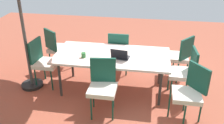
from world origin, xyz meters
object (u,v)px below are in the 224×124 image
at_px(chair_southwest, 179,55).
at_px(dining_table, 112,57).
at_px(chair_southeast, 57,47).
at_px(cup, 84,55).
at_px(chair_west, 185,71).
at_px(chair_north, 103,85).
at_px(laptop, 120,56).
at_px(chair_south, 119,50).
at_px(chair_northwest, 190,91).
at_px(chair_east, 43,60).

bearing_deg(chair_southwest, dining_table, -23.79).
xyz_separation_m(chair_southeast, cup, (-0.87, 0.90, 0.27)).
distance_m(chair_west, chair_north, 1.59).
bearing_deg(chair_west, laptop, -87.97).
xyz_separation_m(chair_south, laptop, (-0.14, 0.88, 0.27)).
distance_m(chair_west, chair_southwest, 0.69).
distance_m(chair_northwest, laptop, 1.37).
relative_size(chair_east, cup, 10.61).
bearing_deg(dining_table, chair_northwest, 153.58).
xyz_separation_m(chair_west, laptop, (1.20, 0.14, 0.27)).
xyz_separation_m(dining_table, chair_south, (-0.04, -0.74, -0.17)).
xyz_separation_m(chair_northwest, chair_southwest, (0.07, -1.38, 0.00)).
height_order(dining_table, chair_north, chair_north).
relative_size(chair_west, laptop, 2.79).
relative_size(chair_west, chair_southwest, 1.00).
bearing_deg(chair_south, dining_table, 86.86).
bearing_deg(chair_northwest, dining_table, -155.22).
xyz_separation_m(dining_table, chair_northwest, (-1.40, 0.70, -0.17)).
height_order(chair_south, chair_north, same).
bearing_deg(dining_table, laptop, 141.18).
xyz_separation_m(dining_table, chair_east, (1.41, 0.02, -0.17)).
xyz_separation_m(chair_east, chair_southeast, (-0.03, -0.71, 0.00)).
xyz_separation_m(chair_south, chair_north, (0.07, 1.47, 0.00)).
height_order(dining_table, chair_southwest, chair_southwest).
distance_m(chair_south, chair_southeast, 1.41).
bearing_deg(laptop, chair_east, 3.62).
relative_size(chair_south, cup, 10.61).
xyz_separation_m(chair_east, chair_north, (-1.37, 0.72, 0.00)).
xyz_separation_m(dining_table, cup, (0.50, 0.20, 0.09)).
bearing_deg(chair_northwest, chair_west, 143.22).
height_order(chair_north, cup, chair_north).
xyz_separation_m(dining_table, chair_west, (-1.38, 0.00, -0.17)).
distance_m(chair_southeast, laptop, 1.79).
xyz_separation_m(chair_east, laptop, (-1.58, 0.12, 0.27)).
bearing_deg(laptop, chair_southwest, -136.24).
bearing_deg(cup, chair_north, 131.00).
xyz_separation_m(chair_east, cup, (-0.90, 0.18, 0.27)).
bearing_deg(chair_west, chair_east, -94.25).
distance_m(chair_southwest, chair_north, 1.98).
relative_size(chair_east, chair_southeast, 1.00).
distance_m(chair_east, chair_south, 1.63).
distance_m(chair_east, chair_west, 2.78).
xyz_separation_m(chair_north, laptop, (-0.21, -0.59, 0.27)).
bearing_deg(chair_northwest, chair_north, -127.24).
bearing_deg(chair_south, chair_northwest, 133.18).
height_order(dining_table, laptop, laptop).
distance_m(dining_table, chair_west, 1.39).
relative_size(chair_east, chair_south, 1.00).
bearing_deg(chair_north, chair_northwest, -5.79).
distance_m(chair_east, chair_north, 1.54).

